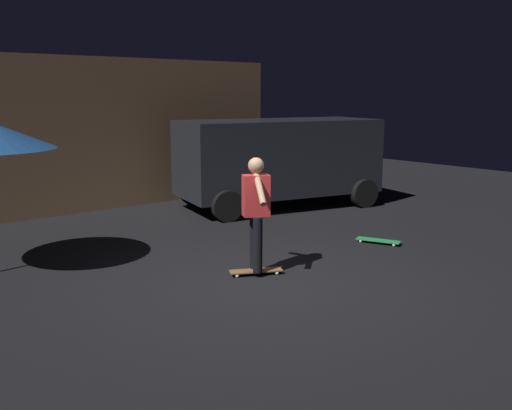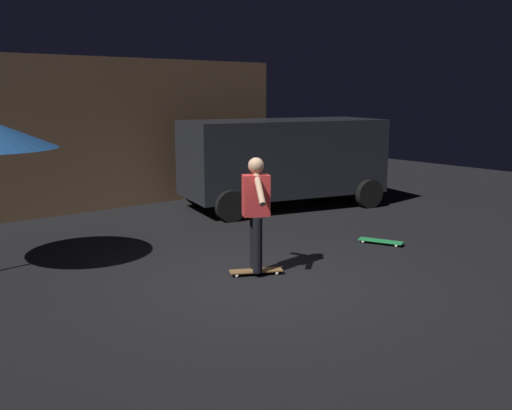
{
  "view_description": "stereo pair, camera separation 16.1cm",
  "coord_description": "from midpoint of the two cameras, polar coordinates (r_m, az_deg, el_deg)",
  "views": [
    {
      "loc": [
        -5.2,
        -6.0,
        2.65
      ],
      "look_at": [
        0.11,
        0.3,
        1.05
      ],
      "focal_mm": 40.76,
      "sensor_mm": 36.0,
      "label": 1
    },
    {
      "loc": [
        -5.08,
        -6.1,
        2.65
      ],
      "look_at": [
        0.11,
        0.3,
        1.05
      ],
      "focal_mm": 40.76,
      "sensor_mm": 36.0,
      "label": 2
    }
  ],
  "objects": [
    {
      "name": "ground_plane",
      "position": [
        8.37,
        0.18,
        -7.47
      ],
      "size": [
        28.0,
        28.0,
        0.0
      ],
      "primitive_type": "plane",
      "color": "black"
    },
    {
      "name": "skateboard_spare",
      "position": [
        10.57,
        11.49,
        -3.45
      ],
      "size": [
        0.49,
        0.8,
        0.07
      ],
      "color": "green",
      "rests_on": "ground_plane"
    },
    {
      "name": "low_building",
      "position": [
        14.78,
        -22.61,
        6.53
      ],
      "size": [
        11.92,
        3.52,
        3.43
      ],
      "color": "#AD7F56",
      "rests_on": "ground_plane"
    },
    {
      "name": "skateboard_ridden",
      "position": [
        8.63,
        -0.54,
        -6.5
      ],
      "size": [
        0.78,
        0.54,
        0.07
      ],
      "color": "olive",
      "rests_on": "ground_plane"
    },
    {
      "name": "skater",
      "position": [
        8.39,
        -0.55,
        -0.09
      ],
      "size": [
        0.53,
        0.91,
        1.67
      ],
      "color": "black",
      "rests_on": "skateboard_ridden"
    },
    {
      "name": "parked_van",
      "position": [
        13.59,
        1.91,
        4.69
      ],
      "size": [
        4.92,
        3.13,
        2.03
      ],
      "color": "black",
      "rests_on": "ground_plane"
    }
  ]
}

